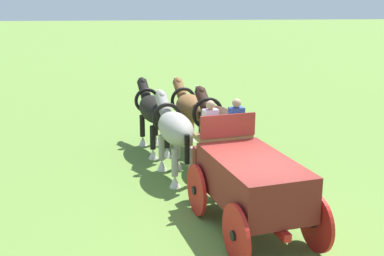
# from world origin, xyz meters

# --- Properties ---
(ground_plane) EXTENTS (220.00, 220.00, 0.00)m
(ground_plane) POSITION_xyz_m (0.00, 0.00, 0.00)
(ground_plane) COLOR olive
(show_wagon) EXTENTS (5.94, 2.52, 2.63)m
(show_wagon) POSITION_xyz_m (0.17, 0.03, 1.17)
(show_wagon) COLOR maroon
(show_wagon) RESTS_ON ground
(draft_horse_rear_near) EXTENTS (3.04, 1.27, 2.27)m
(draft_horse_rear_near) POSITION_xyz_m (3.61, 1.41, 1.39)
(draft_horse_rear_near) COLOR #9E998E
(draft_horse_rear_near) RESTS_ON ground
(draft_horse_rear_off) EXTENTS (3.09, 1.39, 2.32)m
(draft_horse_rear_off) POSITION_xyz_m (3.86, 0.13, 1.44)
(draft_horse_rear_off) COLOR #331E14
(draft_horse_rear_off) RESTS_ON ground
(draft_horse_lead_near) EXTENTS (3.20, 1.28, 2.26)m
(draft_horse_lead_near) POSITION_xyz_m (6.16, 1.94, 1.39)
(draft_horse_lead_near) COLOR black
(draft_horse_lead_near) RESTS_ON ground
(draft_horse_lead_off) EXTENTS (2.96, 1.29, 2.21)m
(draft_horse_lead_off) POSITION_xyz_m (6.41, 0.66, 1.34)
(draft_horse_lead_off) COLOR brown
(draft_horse_lead_off) RESTS_ON ground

